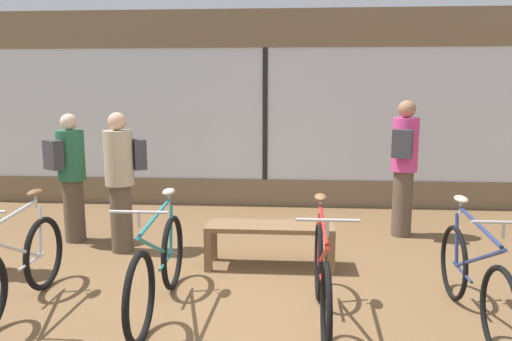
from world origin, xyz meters
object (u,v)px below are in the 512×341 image
Objects in this scene: bicycle_far_left at (16,269)px; bicycle_far_right at (473,279)px; customer_near_rack at (404,164)px; customer_mid_floor at (71,174)px; customer_by_window at (121,178)px; display_bench at (270,232)px; bicycle_right at (322,278)px; bicycle_left at (158,268)px.

bicycle_far_right is (3.96, 0.04, 0.00)m from bicycle_far_left.
customer_mid_floor is at bearing -172.67° from customer_near_rack.
customer_near_rack is 1.07× the size of customer_by_window.
bicycle_far_right is 4.79m from customer_mid_floor.
display_bench is 1.92m from customer_by_window.
bicycle_far_right is at bearing -34.51° from display_bench.
bicycle_far_left is at bearing 178.96° from bicycle_right.
customer_mid_floor is at bearing 163.69° from display_bench.
bicycle_right reaches higher than display_bench.
customer_by_window reaches higher than bicycle_far_left.
bicycle_far_right is at bearing 3.97° from bicycle_right.
bicycle_far_right is (1.27, 0.09, -0.01)m from bicycle_right.
bicycle_left and bicycle_right have the same top height.
bicycle_far_right is 1.26× the size of display_bench.
bicycle_far_right is at bearing 0.57° from bicycle_far_left.
customer_mid_floor is (-4.34, 1.97, 0.50)m from bicycle_far_right.
bicycle_left is (1.26, 0.08, 0.01)m from bicycle_far_left.
bicycle_far_left is at bearing -150.35° from display_bench.
bicycle_far_right is (2.70, -0.04, -0.01)m from bicycle_left.
customer_mid_floor reaches higher than bicycle_left.
bicycle_right reaches higher than bicycle_far_right.
bicycle_right is (2.69, -0.05, 0.01)m from bicycle_far_left.
display_bench is at bearing -142.59° from customer_near_rack.
bicycle_left reaches higher than display_bench.
bicycle_far_left reaches higher than bicycle_far_right.
bicycle_right is 1.02× the size of bicycle_far_right.
customer_by_window is at bearing 118.50° from bicycle_left.
bicycle_right is (1.43, -0.13, 0.01)m from bicycle_left.
customer_by_window is at bearing 166.88° from display_bench.
bicycle_left is at bearing -128.64° from display_bench.
display_bench is at bearing 29.65° from bicycle_far_left.
bicycle_far_left is at bearing -79.38° from customer_mid_floor.
bicycle_left is 1.00× the size of customer_near_rack.
customer_by_window is (-3.56, 1.63, 0.52)m from bicycle_far_right.
bicycle_far_left is 1.27m from bicycle_left.
bicycle_far_left is at bearing -176.33° from bicycle_left.
bicycle_far_right is 2.58m from customer_near_rack.
bicycle_left is 2.70m from bicycle_far_right.
display_bench is (-0.49, 1.30, -0.01)m from bicycle_right.
customer_by_window is (-2.29, 1.72, 0.51)m from bicycle_right.
customer_by_window is at bearing 155.39° from bicycle_far_right.
bicycle_left is 3.66m from customer_near_rack.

